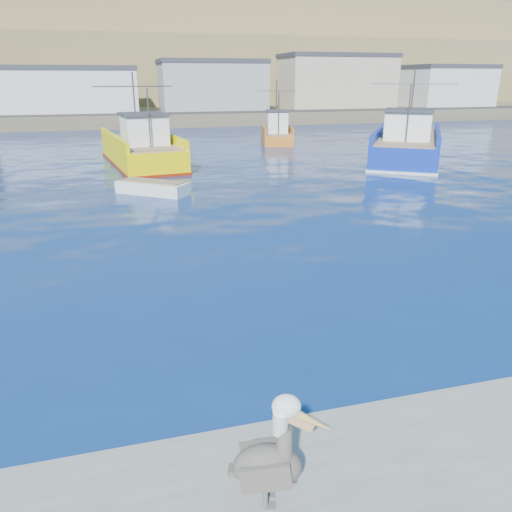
% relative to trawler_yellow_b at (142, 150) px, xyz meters
% --- Properties ---
extents(ground, '(260.00, 260.00, 0.00)m').
position_rel_trawler_yellow_b_xyz_m(ground, '(2.61, -28.78, -1.09)').
color(ground, '#071651').
rests_on(ground, ground).
extents(dock_bollards, '(36.20, 0.20, 0.30)m').
position_rel_trawler_yellow_b_xyz_m(dock_bollards, '(3.21, -32.18, -0.44)').
color(dock_bollards, '#4C4C4C').
rests_on(dock_bollards, dock).
extents(far_shore, '(200.00, 81.00, 24.00)m').
position_rel_trawler_yellow_b_xyz_m(far_shore, '(2.61, 80.42, 7.89)').
color(far_shore, brown).
rests_on(far_shore, ground).
extents(trawler_yellow_b, '(6.01, 12.72, 6.64)m').
position_rel_trawler_yellow_b_xyz_m(trawler_yellow_b, '(0.00, 0.00, 0.00)').
color(trawler_yellow_b, '#F5DC00').
rests_on(trawler_yellow_b, ground).
extents(trawler_blue, '(11.43, 13.85, 6.80)m').
position_rel_trawler_yellow_b_xyz_m(trawler_blue, '(20.12, -3.68, 0.07)').
color(trawler_blue, navy).
rests_on(trawler_blue, ground).
extents(boat_orange, '(4.33, 7.76, 5.95)m').
position_rel_trawler_yellow_b_xyz_m(boat_orange, '(13.74, 9.86, -0.10)').
color(boat_orange, '#C76D1E').
rests_on(boat_orange, ground).
extents(skiff_mid, '(4.09, 3.68, 0.89)m').
position_rel_trawler_yellow_b_xyz_m(skiff_mid, '(-0.06, -10.51, -0.81)').
color(skiff_mid, silver).
rests_on(skiff_mid, ground).
extents(pelican, '(1.42, 0.81, 1.76)m').
position_rel_trawler_yellow_b_xyz_m(pelican, '(-0.16, -33.47, 0.16)').
color(pelican, '#595451').
rests_on(pelican, dock).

